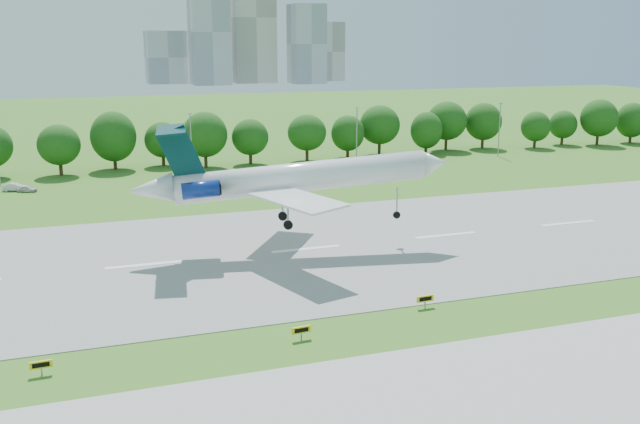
# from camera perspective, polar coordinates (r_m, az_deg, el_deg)

# --- Properties ---
(ground) EXTENTS (600.00, 600.00, 0.00)m
(ground) POSITION_cam_1_polar(r_m,az_deg,el_deg) (63.26, -11.57, -10.76)
(ground) COLOR #38671B
(ground) RESTS_ON ground
(runway) EXTENTS (400.00, 45.00, 0.08)m
(runway) POSITION_cam_1_polar(r_m,az_deg,el_deg) (86.57, -13.86, -4.15)
(runway) COLOR gray
(runway) RESTS_ON ground
(tree_line) EXTENTS (288.40, 8.40, 10.40)m
(tree_line) POSITION_cam_1_polar(r_m,az_deg,el_deg) (150.83, -16.54, 5.51)
(tree_line) COLOR #382314
(tree_line) RESTS_ON ground
(light_poles) EXTENTS (175.90, 0.25, 12.19)m
(light_poles) POSITION_cam_1_polar(r_m,az_deg,el_deg) (140.81, -17.34, 4.99)
(light_poles) COLOR gray
(light_poles) RESTS_ON ground
(skyline) EXTENTS (127.00, 52.00, 80.00)m
(skyline) POSITION_cam_1_polar(r_m,az_deg,el_deg) (460.63, -5.96, 14.02)
(skyline) COLOR #B2B2B7
(skyline) RESTS_ON ground
(airliner) EXTENTS (39.66, 28.58, 12.82)m
(airliner) POSITION_cam_1_polar(r_m,az_deg,el_deg) (87.71, -2.76, 2.78)
(airliner) COLOR white
(airliner) RESTS_ON ground
(taxi_sign_left) EXTENTS (1.74, 0.30, 1.22)m
(taxi_sign_left) POSITION_cam_1_polar(r_m,az_deg,el_deg) (61.41, -21.42, -11.31)
(taxi_sign_left) COLOR gray
(taxi_sign_left) RESTS_ON ground
(taxi_sign_centre) EXTENTS (1.83, 0.32, 1.28)m
(taxi_sign_centre) POSITION_cam_1_polar(r_m,az_deg,el_deg) (71.57, 8.41, -6.88)
(taxi_sign_centre) COLOR gray
(taxi_sign_centre) RESTS_ON ground
(taxi_sign_right) EXTENTS (1.77, 0.35, 1.24)m
(taxi_sign_right) POSITION_cam_1_polar(r_m,az_deg,el_deg) (63.65, -1.51, -9.42)
(taxi_sign_right) COLOR gray
(taxi_sign_right) RESTS_ON ground
(service_vehicle_a) EXTENTS (4.41, 2.55, 1.37)m
(service_vehicle_a) POSITION_cam_1_polar(r_m,az_deg,el_deg) (136.63, -23.24, 1.85)
(service_vehicle_a) COLOR silver
(service_vehicle_a) RESTS_ON ground
(service_vehicle_b) EXTENTS (3.59, 2.50, 1.14)m
(service_vehicle_b) POSITION_cam_1_polar(r_m,az_deg,el_deg) (134.77, -22.39, 1.73)
(service_vehicle_b) COLOR silver
(service_vehicle_b) RESTS_ON ground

